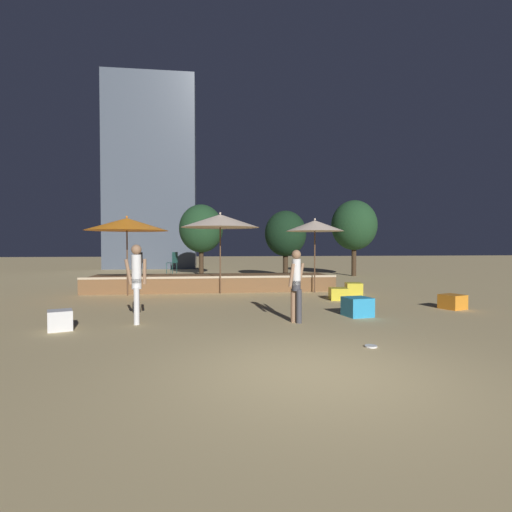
{
  "coord_description": "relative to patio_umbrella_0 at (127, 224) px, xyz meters",
  "views": [
    {
      "loc": [
        -1.57,
        -5.54,
        1.84
      ],
      "look_at": [
        0.0,
        6.88,
        1.5
      ],
      "focal_mm": 28.0,
      "sensor_mm": 36.0,
      "label": 1
    }
  ],
  "objects": [
    {
      "name": "background_tree_2",
      "position": [
        11.63,
        7.95,
        0.42
      ],
      "size": [
        2.7,
        2.7,
        4.52
      ],
      "color": "#3D2B1C",
      "rests_on": "ground"
    },
    {
      "name": "background_tree_0",
      "position": [
        7.19,
        6.57,
        -0.13
      ],
      "size": [
        2.27,
        2.27,
        3.73
      ],
      "color": "#3D2B1C",
      "rests_on": "ground"
    },
    {
      "name": "cube_seat_4",
      "position": [
        8.28,
        -0.77,
        -2.37
      ],
      "size": [
        0.66,
        0.66,
        0.44
      ],
      "rotation": [
        0.0,
        0.0,
        -0.16
      ],
      "color": "yellow",
      "rests_on": "ground"
    },
    {
      "name": "distant_building",
      "position": [
        -1.46,
        18.34,
        4.94
      ],
      "size": [
        6.98,
        4.34,
        15.07
      ],
      "color": "#4C5666",
      "rests_on": "ground"
    },
    {
      "name": "frisbee_disc",
      "position": [
        5.79,
        -8.12,
        -2.58
      ],
      "size": [
        0.22,
        0.22,
        0.03
      ],
      "color": "white",
      "rests_on": "ground"
    },
    {
      "name": "wooden_deck",
      "position": [
        3.07,
        1.7,
        -2.31
      ],
      "size": [
        9.82,
        2.72,
        0.65
      ],
      "color": "brown",
      "rests_on": "ground"
    },
    {
      "name": "cube_seat_0",
      "position": [
        7.26,
        -2.02,
        -2.39
      ],
      "size": [
        0.64,
        0.64,
        0.4
      ],
      "rotation": [
        0.0,
        0.0,
        -0.13
      ],
      "color": "yellow",
      "rests_on": "ground"
    },
    {
      "name": "person_1",
      "position": [
        1.23,
        -5.4,
        -1.56
      ],
      "size": [
        0.5,
        0.31,
        1.86
      ],
      "rotation": [
        0.0,
        0.0,
        4.83
      ],
      "color": "#997051",
      "rests_on": "ground"
    },
    {
      "name": "bistro_chair_0",
      "position": [
        1.48,
        2.09,
        -1.4
      ],
      "size": [
        0.47,
        0.47,
        0.9
      ],
      "rotation": [
        0.0,
        0.0,
        4.17
      ],
      "color": "#1E4C47",
      "rests_on": "wooden_deck"
    },
    {
      "name": "patio_umbrella_2",
      "position": [
        7.03,
        0.12,
        -0.01
      ],
      "size": [
        2.26,
        2.26,
        2.88
      ],
      "color": "brown",
      "rests_on": "ground"
    },
    {
      "name": "cube_seat_2",
      "position": [
        9.91,
        -4.27,
        -2.39
      ],
      "size": [
        0.75,
        0.75,
        0.41
      ],
      "rotation": [
        0.0,
        0.0,
        0.37
      ],
      "color": "orange",
      "rests_on": "ground"
    },
    {
      "name": "person_0",
      "position": [
        4.96,
        -5.71,
        -1.65
      ],
      "size": [
        0.48,
        0.4,
        1.73
      ],
      "rotation": [
        0.0,
        0.0,
        2.23
      ],
      "color": "#3F3F47",
      "rests_on": "ground"
    },
    {
      "name": "patio_umbrella_1",
      "position": [
        3.38,
        0.26,
        0.16
      ],
      "size": [
        2.99,
        2.99,
        3.09
      ],
      "color": "brown",
      "rests_on": "ground"
    },
    {
      "name": "patio_umbrella_0",
      "position": [
        0.0,
        0.0,
        0.0
      ],
      "size": [
        2.96,
        2.96,
        2.91
      ],
      "color": "brown",
      "rests_on": "ground"
    },
    {
      "name": "background_tree_1",
      "position": [
        2.56,
        9.68,
        0.25
      ],
      "size": [
        2.67,
        2.67,
        4.32
      ],
      "color": "#3D2B1C",
      "rests_on": "ground"
    },
    {
      "name": "cube_seat_1",
      "position": [
        -0.31,
        -5.89,
        -2.38
      ],
      "size": [
        0.63,
        0.63,
        0.43
      ],
      "rotation": [
        0.0,
        0.0,
        0.36
      ],
      "color": "white",
      "rests_on": "ground"
    },
    {
      "name": "cube_seat_3",
      "position": [
        6.73,
        -5.07,
        -2.35
      ],
      "size": [
        0.73,
        0.73,
        0.49
      ],
      "rotation": [
        0.0,
        0.0,
        0.17
      ],
      "color": "#2D9EDB",
      "rests_on": "ground"
    },
    {
      "name": "bistro_chair_1",
      "position": [
        0.06,
        1.82,
        -1.4
      ],
      "size": [
        0.46,
        0.46,
        0.9
      ],
      "rotation": [
        0.0,
        0.0,
        3.64
      ],
      "color": "#2D3338",
      "rests_on": "wooden_deck"
    },
    {
      "name": "ground_plane",
      "position": [
        4.4,
        -9.4,
        -2.6
      ],
      "size": [
        120.0,
        120.0,
        0.0
      ],
      "primitive_type": "plane",
      "color": "tan"
    }
  ]
}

